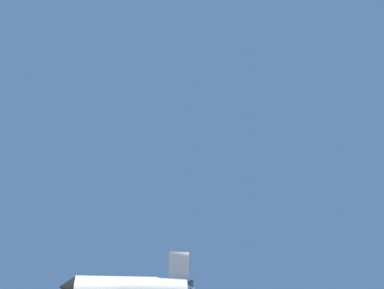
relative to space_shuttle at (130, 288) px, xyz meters
The scene contains 1 object.
space_shuttle is the anchor object (origin of this frame).
Camera 1 is at (19.94, 102.35, 2.07)m, focal length 30.12 mm.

